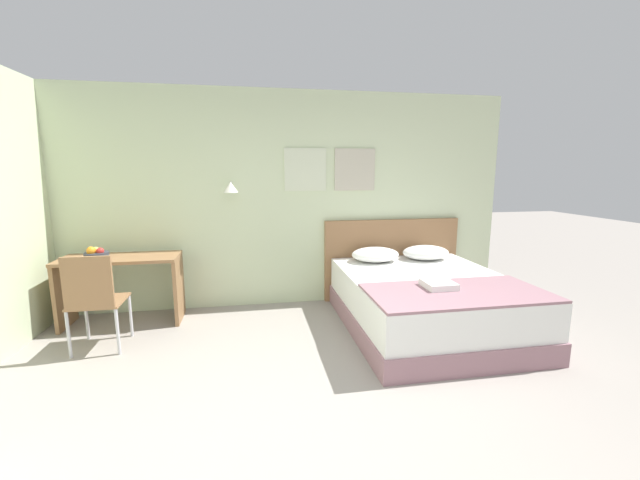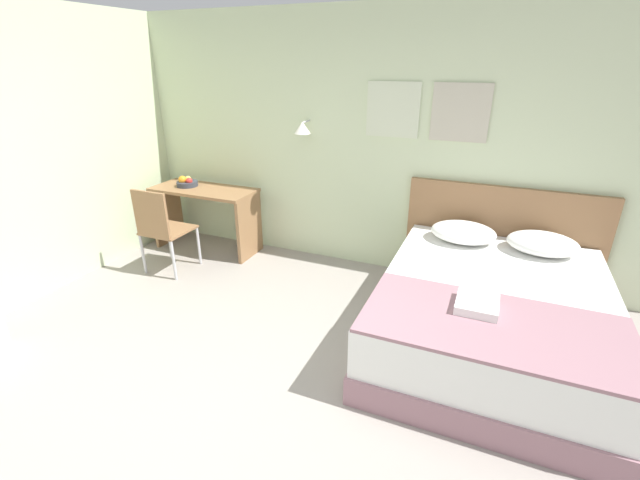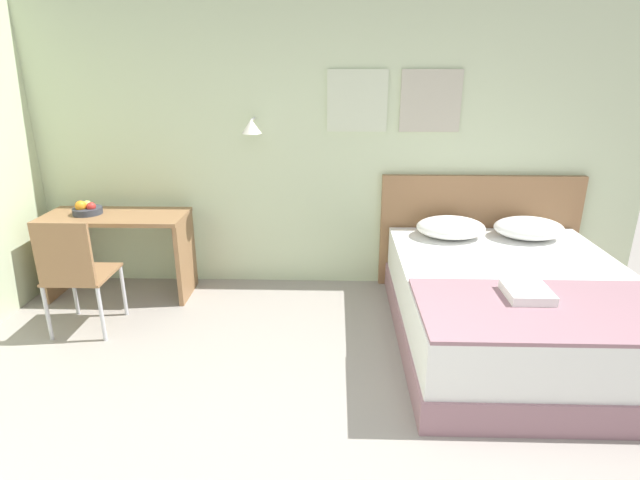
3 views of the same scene
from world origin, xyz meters
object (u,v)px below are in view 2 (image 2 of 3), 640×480
headboard (500,240)px  folded_towel_near_foot (477,304)px  desk (205,207)px  pillow_left (463,232)px  pillow_right (543,243)px  fruit_bowl (187,182)px  bed (491,317)px  desk_chair (160,225)px  throw_blanket (493,325)px

headboard → folded_towel_near_foot: bearing=-94.3°
headboard → desk: bearing=-174.5°
pillow_left → pillow_right: 0.67m
pillow_left → pillow_right: bearing=0.0°
folded_towel_near_foot → fruit_bowl: fruit_bowl is taller
folded_towel_near_foot → fruit_bowl: bearing=160.0°
bed → folded_towel_near_foot: (-0.12, -0.46, 0.35)m
fruit_bowl → folded_towel_near_foot: bearing=-20.0°
desk_chair → pillow_left: bearing=13.8°
folded_towel_near_foot → desk: (-3.15, 1.22, -0.10)m
fruit_bowl → pillow_right: bearing=-0.1°
pillow_right → fruit_bowl: size_ratio=2.38×
folded_towel_near_foot → throw_blanket: bearing=-51.7°
pillow_right → bed: bearing=-113.5°
pillow_right → headboard: bearing=137.3°
pillow_left → desk: 2.93m
pillow_left → desk: desk is taller
pillow_right → folded_towel_near_foot: 1.31m
pillow_right → throw_blanket: size_ratio=0.36×
desk → fruit_bowl: fruit_bowl is taller
folded_towel_near_foot → pillow_left: bearing=100.1°
headboard → desk_chair: size_ratio=1.92×
pillow_right → pillow_left: bearing=180.0°
pillow_left → desk: (-2.93, -0.00, -0.14)m
headboard → pillow_left: size_ratio=3.10×
headboard → pillow_left: 0.47m
bed → folded_towel_near_foot: size_ratio=7.11×
pillow_right → fruit_bowl: fruit_bowl is taller
pillow_left → desk_chair: 3.05m
desk_chair → pillow_right: bearing=11.4°
headboard → desk_chair: bearing=-162.5°
bed → pillow_right: size_ratio=3.56×
desk_chair → folded_towel_near_foot: bearing=-8.9°
bed → headboard: (-0.00, 1.07, 0.24)m
pillow_left → pillow_right: same height
folded_towel_near_foot → headboard: bearing=85.7°
pillow_right → folded_towel_near_foot: pillow_right is taller
throw_blanket → desk_chair: (-3.29, 0.64, -0.04)m
throw_blanket → headboard: bearing=90.0°
pillow_left → pillow_right: (0.67, 0.00, 0.00)m
throw_blanket → folded_towel_near_foot: size_ratio=5.61×
bed → pillow_right: (0.33, 0.77, 0.38)m
desk → bed: bearing=-13.1°
pillow_right → throw_blanket: pillow_right is taller
headboard → throw_blanket: bearing=-90.0°
pillow_right → folded_towel_near_foot: bearing=-110.1°
pillow_right → desk: bearing=-179.9°
fruit_bowl → bed: bearing=-12.4°
bed → fruit_bowl: 3.63m
pillow_left → folded_towel_near_foot: pillow_left is taller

